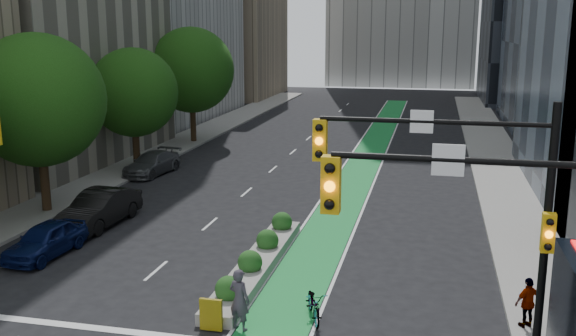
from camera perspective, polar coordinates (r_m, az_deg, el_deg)
The scene contains 15 objects.
sidewalk_left at distance 45.37m, azimuth -12.50°, elevation 0.83°, with size 3.60×90.00×0.15m, color gray.
sidewalk_right at distance 41.32m, azimuth 18.61°, elevation -0.68°, with size 3.60×90.00×0.15m, color gray.
bike_lane_paint at distance 46.21m, azimuth 7.12°, elevation 1.15°, with size 2.20×70.00×0.01m, color #198B3A.
tree_mid at distance 32.97m, azimuth -21.34°, elevation 5.62°, with size 6.40×6.40×8.78m.
tree_midfar at distance 41.63m, azimuth -13.57°, elevation 6.53°, with size 5.60×5.60×7.76m.
tree_far at distance 50.69m, azimuth -8.58°, elevation 8.60°, with size 6.60×6.60×9.00m.
signal_right at distance 16.18m, azimuth 16.80°, elevation -3.22°, with size 5.82×0.51×7.20m.
signal_far_right at distance 11.97m, azimuth 19.60°, elevation -9.26°, with size 4.82×0.51×7.20m.
median_planter at distance 24.58m, azimuth -2.71°, elevation -8.15°, with size 1.20×10.26×1.10m.
bicycle at distance 20.61m, azimuth 2.33°, elevation -11.97°, with size 0.67×1.92×1.01m, color gray.
cyclist at distance 19.78m, azimuth -4.34°, elevation -11.59°, with size 0.71×0.47×1.95m, color #3A3540.
parked_car_left_near at distance 27.55m, azimuth -20.72°, elevation -5.98°, with size 1.62×4.03×1.37m, color #0B1544.
parked_car_left_mid at distance 30.85m, azimuth -16.39°, elevation -3.47°, with size 1.73×4.96×1.64m, color black.
parked_car_left_far at distance 40.73m, azimuth -12.00°, elevation 0.40°, with size 1.92×4.71×1.37m, color #4F5053.
pedestrian_far at distance 20.93m, azimuth 20.57°, elevation -11.13°, with size 0.92×0.38×1.57m, color gray.
Camera 1 is at (7.44, -15.10, 9.05)m, focal length 40.00 mm.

